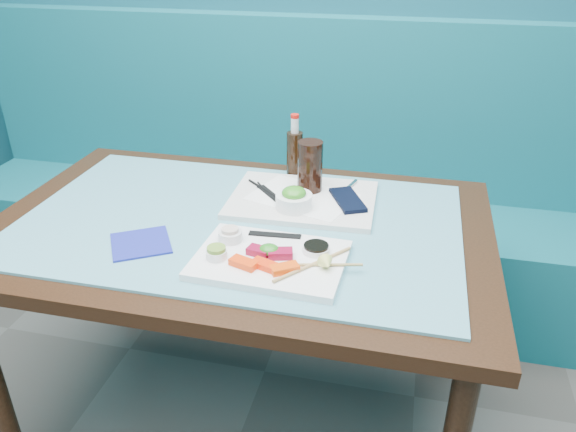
% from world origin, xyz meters
% --- Properties ---
extents(booth_bench, '(3.00, 0.56, 1.17)m').
position_xyz_m(booth_bench, '(0.00, 2.29, 0.37)').
color(booth_bench, '#10606A').
rests_on(booth_bench, ground).
extents(dining_table, '(1.40, 0.90, 0.75)m').
position_xyz_m(dining_table, '(0.00, 1.45, 0.67)').
color(dining_table, black).
rests_on(dining_table, ground).
extents(glass_top, '(1.22, 0.76, 0.01)m').
position_xyz_m(glass_top, '(0.00, 1.45, 0.75)').
color(glass_top, '#579DAE').
rests_on(glass_top, dining_table).
extents(sashimi_plate, '(0.37, 0.27, 0.02)m').
position_xyz_m(sashimi_plate, '(0.14, 1.25, 0.77)').
color(sashimi_plate, white).
rests_on(sashimi_plate, glass_top).
extents(salmon_left, '(0.08, 0.05, 0.02)m').
position_xyz_m(salmon_left, '(0.09, 1.20, 0.79)').
color(salmon_left, '#FF3D0A').
rests_on(salmon_left, sashimi_plate).
extents(salmon_mid, '(0.07, 0.05, 0.02)m').
position_xyz_m(salmon_mid, '(0.14, 1.20, 0.78)').
color(salmon_mid, '#FF310A').
rests_on(salmon_mid, sashimi_plate).
extents(salmon_right, '(0.07, 0.06, 0.02)m').
position_xyz_m(salmon_right, '(0.19, 1.20, 0.78)').
color(salmon_right, '#FF4C0A').
rests_on(salmon_right, sashimi_plate).
extents(tuna_left, '(0.06, 0.04, 0.02)m').
position_xyz_m(tuna_left, '(0.11, 1.26, 0.79)').
color(tuna_left, maroon).
rests_on(tuna_left, sashimi_plate).
extents(tuna_right, '(0.07, 0.05, 0.02)m').
position_xyz_m(tuna_right, '(0.17, 1.26, 0.79)').
color(tuna_right, maroon).
rests_on(tuna_right, sashimi_plate).
extents(seaweed_garnish, '(0.06, 0.05, 0.03)m').
position_xyz_m(seaweed_garnish, '(0.14, 1.26, 0.79)').
color(seaweed_garnish, '#26771B').
rests_on(seaweed_garnish, sashimi_plate).
extents(ramekin_wasabi, '(0.06, 0.06, 0.02)m').
position_xyz_m(ramekin_wasabi, '(0.02, 1.22, 0.79)').
color(ramekin_wasabi, white).
rests_on(ramekin_wasabi, sashimi_plate).
extents(wasabi_fill, '(0.06, 0.06, 0.01)m').
position_xyz_m(wasabi_fill, '(0.02, 1.22, 0.80)').
color(wasabi_fill, olive).
rests_on(wasabi_fill, ramekin_wasabi).
extents(ramekin_ginger, '(0.07, 0.07, 0.03)m').
position_xyz_m(ramekin_ginger, '(0.02, 1.31, 0.79)').
color(ramekin_ginger, silver).
rests_on(ramekin_ginger, sashimi_plate).
extents(ginger_fill, '(0.05, 0.05, 0.01)m').
position_xyz_m(ginger_fill, '(0.02, 1.31, 0.81)').
color(ginger_fill, beige).
rests_on(ginger_fill, ramekin_ginger).
extents(soy_dish, '(0.08, 0.08, 0.01)m').
position_xyz_m(soy_dish, '(0.25, 1.30, 0.78)').
color(soy_dish, white).
rests_on(soy_dish, sashimi_plate).
extents(soy_fill, '(0.08, 0.08, 0.01)m').
position_xyz_m(soy_fill, '(0.25, 1.30, 0.79)').
color(soy_fill, black).
rests_on(soy_fill, soy_dish).
extents(lemon_wedge, '(0.05, 0.04, 0.04)m').
position_xyz_m(lemon_wedge, '(0.29, 1.22, 0.80)').
color(lemon_wedge, '#E1E56C').
rests_on(lemon_wedge, sashimi_plate).
extents(chopstick_sleeve, '(0.14, 0.03, 0.00)m').
position_xyz_m(chopstick_sleeve, '(0.13, 1.36, 0.78)').
color(chopstick_sleeve, black).
rests_on(chopstick_sleeve, sashimi_plate).
extents(wooden_chopstick_a, '(0.16, 0.19, 0.01)m').
position_xyz_m(wooden_chopstick_a, '(0.25, 1.24, 0.78)').
color(wooden_chopstick_a, tan).
rests_on(wooden_chopstick_a, sashimi_plate).
extents(wooden_chopstick_b, '(0.21, 0.06, 0.01)m').
position_xyz_m(wooden_chopstick_b, '(0.26, 1.24, 0.78)').
color(wooden_chopstick_b, '#A1864B').
rests_on(wooden_chopstick_b, sashimi_plate).
extents(serving_tray, '(0.44, 0.33, 0.02)m').
position_xyz_m(serving_tray, '(0.15, 1.61, 0.77)').
color(serving_tray, silver).
rests_on(serving_tray, glass_top).
extents(paper_placemat, '(0.34, 0.29, 0.00)m').
position_xyz_m(paper_placemat, '(0.15, 1.61, 0.77)').
color(paper_placemat, white).
rests_on(paper_placemat, serving_tray).
extents(seaweed_bowl, '(0.14, 0.14, 0.04)m').
position_xyz_m(seaweed_bowl, '(0.14, 1.53, 0.80)').
color(seaweed_bowl, white).
rests_on(seaweed_bowl, serving_tray).
extents(seaweed_salad, '(0.08, 0.08, 0.04)m').
position_xyz_m(seaweed_salad, '(0.14, 1.53, 0.82)').
color(seaweed_salad, '#358D20').
rests_on(seaweed_salad, seaweed_bowl).
extents(cola_glass, '(0.10, 0.10, 0.16)m').
position_xyz_m(cola_glass, '(0.16, 1.66, 0.85)').
color(cola_glass, black).
rests_on(cola_glass, serving_tray).
extents(navy_pouch, '(0.13, 0.17, 0.01)m').
position_xyz_m(navy_pouch, '(0.29, 1.61, 0.78)').
color(navy_pouch, black).
rests_on(navy_pouch, serving_tray).
extents(fork, '(0.04, 0.09, 0.01)m').
position_xyz_m(fork, '(0.28, 1.71, 0.78)').
color(fork, silver).
rests_on(fork, serving_tray).
extents(black_chopstick_a, '(0.12, 0.16, 0.01)m').
position_xyz_m(black_chopstick_a, '(0.05, 1.60, 0.78)').
color(black_chopstick_a, black).
rests_on(black_chopstick_a, serving_tray).
extents(black_chopstick_b, '(0.20, 0.18, 0.01)m').
position_xyz_m(black_chopstick_b, '(0.06, 1.60, 0.78)').
color(black_chopstick_b, black).
rests_on(black_chopstick_b, serving_tray).
extents(tray_sleeve, '(0.12, 0.13, 0.00)m').
position_xyz_m(tray_sleeve, '(0.06, 1.60, 0.78)').
color(tray_sleeve, black).
rests_on(tray_sleeve, serving_tray).
extents(cola_bottle_body, '(0.06, 0.06, 0.15)m').
position_xyz_m(cola_bottle_body, '(0.08, 1.79, 0.83)').
color(cola_bottle_body, black).
rests_on(cola_bottle_body, glass_top).
extents(cola_bottle_neck, '(0.03, 0.03, 0.05)m').
position_xyz_m(cola_bottle_neck, '(0.08, 1.79, 0.93)').
color(cola_bottle_neck, silver).
rests_on(cola_bottle_neck, cola_bottle_body).
extents(cola_bottle_cap, '(0.03, 0.03, 0.01)m').
position_xyz_m(cola_bottle_cap, '(0.08, 1.79, 0.96)').
color(cola_bottle_cap, red).
rests_on(cola_bottle_cap, cola_bottle_neck).
extents(blue_napkin, '(0.20, 0.20, 0.01)m').
position_xyz_m(blue_napkin, '(-0.21, 1.27, 0.76)').
color(blue_napkin, navy).
rests_on(blue_napkin, glass_top).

